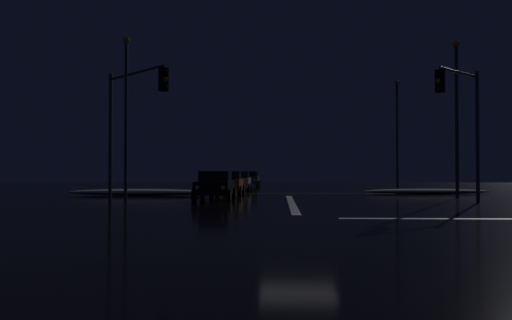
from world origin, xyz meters
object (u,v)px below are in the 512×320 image
(traffic_signal_nw, at_px, (131,109))
(streetlamp_right_near, at_px, (457,107))
(sedan_gray, at_px, (240,180))
(streetlamp_left_near, at_px, (126,105))
(streetlamp_right_far, at_px, (397,126))
(sedan_orange, at_px, (228,183))
(traffic_signal_ne, at_px, (463,110))
(sedan_blue, at_px, (251,178))
(sedan_silver, at_px, (238,181))
(sedan_black, at_px, (215,185))
(sedan_green, at_px, (249,179))

(traffic_signal_nw, distance_m, streetlamp_right_near, 18.91)
(streetlamp_right_near, bearing_deg, sedan_gray, 132.51)
(streetlamp_left_near, distance_m, streetlamp_right_far, 25.49)
(sedan_gray, bearing_deg, sedan_orange, -89.55)
(sedan_gray, bearing_deg, traffic_signal_ne, -60.43)
(sedan_gray, height_order, streetlamp_right_near, streetlamp_right_near)
(streetlamp_right_far, bearing_deg, streetlamp_right_near, -90.00)
(traffic_signal_ne, distance_m, streetlamp_right_far, 22.38)
(traffic_signal_nw, xyz_separation_m, streetlamp_right_far, (17.68, 22.66, 1.01))
(traffic_signal_ne, xyz_separation_m, streetlamp_right_near, (1.78, 6.28, 0.89))
(sedan_blue, bearing_deg, traffic_signal_ne, -70.53)
(sedan_orange, distance_m, streetlamp_right_far, 19.42)
(sedan_gray, relative_size, streetlamp_right_near, 0.46)
(sedan_silver, bearing_deg, streetlamp_left_near, -122.27)
(sedan_black, xyz_separation_m, traffic_signal_nw, (-3.66, -3.60, 3.76))
(sedan_orange, distance_m, sedan_blue, 23.89)
(sedan_blue, bearing_deg, sedan_orange, -90.72)
(sedan_blue, bearing_deg, sedan_green, -88.77)
(streetlamp_right_near, bearing_deg, streetlamp_right_far, 90.00)
(sedan_orange, relative_size, streetlamp_left_near, 0.44)
(traffic_signal_ne, bearing_deg, streetlamp_right_far, 85.43)
(sedan_black, height_order, sedan_green, same)
(sedan_blue, distance_m, streetlamp_left_near, 28.33)
(traffic_signal_nw, bearing_deg, sedan_green, 81.45)
(sedan_orange, xyz_separation_m, traffic_signal_nw, (-3.76, -9.98, 3.76))
(streetlamp_left_near, bearing_deg, sedan_silver, 57.73)
(sedan_black, bearing_deg, sedan_orange, 89.12)
(sedan_orange, xyz_separation_m, streetlamp_left_near, (-5.92, -3.32, 4.79))
(sedan_silver, bearing_deg, sedan_orange, -91.79)
(sedan_green, relative_size, traffic_signal_ne, 0.66)
(sedan_silver, bearing_deg, streetlamp_right_near, -35.22)
(sedan_black, distance_m, streetlamp_left_near, 8.13)
(streetlamp_right_near, distance_m, streetlamp_right_far, 16.00)
(sedan_orange, xyz_separation_m, traffic_signal_ne, (12.14, -9.60, 3.67))
(sedan_orange, height_order, sedan_silver, same)
(sedan_gray, distance_m, streetlamp_right_near, 21.24)
(sedan_black, xyz_separation_m, sedan_silver, (0.30, 12.75, 0.00))
(traffic_signal_nw, xyz_separation_m, traffic_signal_ne, (15.90, 0.38, -0.09))
(streetlamp_left_near, relative_size, streetlamp_right_far, 1.00)
(sedan_orange, distance_m, traffic_signal_nw, 11.31)
(streetlamp_left_near, bearing_deg, sedan_blue, 77.13)
(sedan_orange, height_order, traffic_signal_ne, traffic_signal_ne)
(streetlamp_right_far, bearing_deg, sedan_black, -126.34)
(sedan_gray, distance_m, streetlamp_right_far, 14.82)
(streetlamp_right_near, relative_size, streetlamp_right_far, 0.96)
(traffic_signal_ne, distance_m, streetlamp_left_near, 19.15)
(sedan_black, distance_m, traffic_signal_ne, 13.18)
(traffic_signal_ne, bearing_deg, streetlamp_right_near, 74.18)
(sedan_blue, xyz_separation_m, traffic_signal_nw, (-4.06, -33.88, 3.76))
(sedan_black, xyz_separation_m, sedan_gray, (0.00, 18.35, 0.00))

